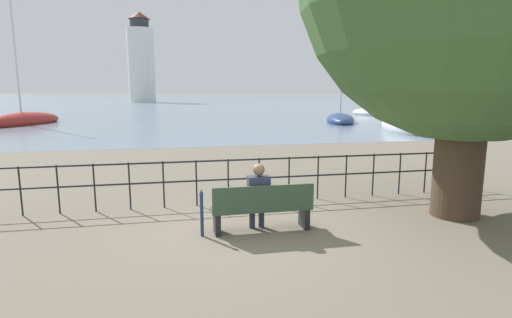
% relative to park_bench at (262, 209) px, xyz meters
% --- Properties ---
extents(ground_plane, '(1000.00, 1000.00, 0.00)m').
position_rel_park_bench_xyz_m(ground_plane, '(0.00, 0.06, -0.44)').
color(ground_plane, '#706656').
extents(harbor_water, '(600.00, 300.00, 0.01)m').
position_rel_park_bench_xyz_m(harbor_water, '(0.00, 161.50, -0.43)').
color(harbor_water, slate).
rests_on(harbor_water, ground_plane).
extents(park_bench, '(1.87, 0.45, 0.90)m').
position_rel_park_bench_xyz_m(park_bench, '(0.00, 0.00, 0.00)').
color(park_bench, '#334C38').
rests_on(park_bench, ground_plane).
extents(seated_person_left, '(0.40, 0.35, 1.27)m').
position_rel_park_bench_xyz_m(seated_person_left, '(-0.06, 0.08, 0.26)').
color(seated_person_left, '#2D3347').
rests_on(seated_person_left, ground_plane).
extents(promenade_railing, '(12.31, 0.04, 1.05)m').
position_rel_park_bench_xyz_m(promenade_railing, '(-0.00, 1.94, 0.26)').
color(promenade_railing, black).
rests_on(promenade_railing, ground_plane).
extents(closed_umbrella, '(0.09, 0.09, 0.87)m').
position_rel_park_bench_xyz_m(closed_umbrella, '(-1.11, -0.02, 0.05)').
color(closed_umbrella, navy).
rests_on(closed_umbrella, ground_plane).
extents(sailboat_0, '(3.90, 5.82, 10.16)m').
position_rel_park_bench_xyz_m(sailboat_0, '(19.47, 32.62, -0.15)').
color(sailboat_0, white).
rests_on(sailboat_0, ground_plane).
extents(sailboat_1, '(3.82, 6.26, 10.49)m').
position_rel_park_bench_xyz_m(sailboat_1, '(11.90, 23.72, -0.15)').
color(sailboat_1, navy).
rests_on(sailboat_1, ground_plane).
extents(sailboat_2, '(3.34, 6.32, 9.30)m').
position_rel_park_bench_xyz_m(sailboat_2, '(13.02, 15.99, -0.08)').
color(sailboat_2, white).
rests_on(sailboat_2, ground_plane).
extents(sailboat_3, '(5.13, 8.08, 11.70)m').
position_rel_park_bench_xyz_m(sailboat_3, '(-12.86, 26.73, -0.11)').
color(sailboat_3, maroon).
rests_on(sailboat_3, ground_plane).
extents(harbor_lighthouse, '(5.92, 5.92, 19.97)m').
position_rel_park_bench_xyz_m(harbor_lighthouse, '(-8.05, 89.38, 8.85)').
color(harbor_lighthouse, white).
rests_on(harbor_lighthouse, ground_plane).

